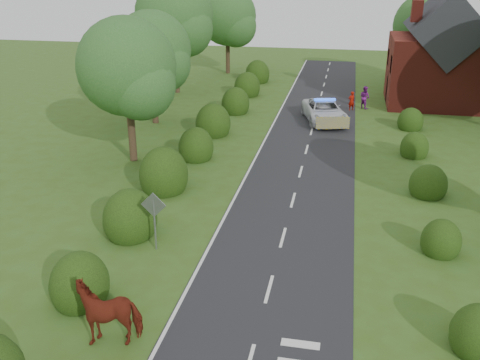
% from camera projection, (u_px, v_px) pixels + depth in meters
% --- Properties ---
extents(ground, '(120.00, 120.00, 0.00)m').
position_uv_depth(ground, '(269.00, 289.00, 19.29)').
color(ground, '#3B5418').
extents(road, '(6.00, 70.00, 0.02)m').
position_uv_depth(road, '(305.00, 155.00, 32.91)').
color(road, black).
rests_on(road, ground).
extents(road_markings, '(4.96, 70.00, 0.01)m').
position_uv_depth(road_markings, '(275.00, 164.00, 31.32)').
color(road_markings, white).
rests_on(road_markings, road).
extents(hedgerow_left, '(2.75, 50.41, 3.00)m').
position_uv_depth(hedgerow_left, '(188.00, 154.00, 30.83)').
color(hedgerow_left, black).
rests_on(hedgerow_left, ground).
extents(hedgerow_right, '(2.10, 45.78, 2.10)m').
position_uv_depth(hedgerow_right, '(425.00, 176.00, 28.05)').
color(hedgerow_right, black).
rests_on(hedgerow_right, ground).
extents(tree_left_a, '(5.74, 5.60, 8.38)m').
position_uv_depth(tree_left_a, '(130.00, 71.00, 29.85)').
color(tree_left_a, '#332316').
rests_on(tree_left_a, ground).
extents(tree_left_b, '(5.74, 5.60, 8.07)m').
position_uv_depth(tree_left_b, '(154.00, 54.00, 37.51)').
color(tree_left_b, '#332316').
rests_on(tree_left_b, ground).
extents(tree_left_c, '(6.97, 6.80, 10.22)m').
position_uv_depth(tree_left_c, '(177.00, 19.00, 46.27)').
color(tree_left_c, '#332316').
rests_on(tree_left_c, ground).
extents(tree_left_d, '(6.15, 6.00, 8.89)m').
position_uv_depth(tree_left_d, '(230.00, 19.00, 55.26)').
color(tree_left_d, '#332316').
rests_on(tree_left_d, ground).
extents(tree_right_c, '(6.15, 6.00, 8.58)m').
position_uv_depth(tree_right_c, '(428.00, 28.00, 49.96)').
color(tree_right_c, '#332316').
rests_on(tree_right_c, ground).
extents(road_sign, '(1.06, 0.08, 2.53)m').
position_uv_depth(road_sign, '(154.00, 213.00, 21.41)').
color(road_sign, gray).
rests_on(road_sign, ground).
extents(house, '(8.00, 7.40, 9.17)m').
position_uv_depth(house, '(441.00, 59.00, 43.37)').
color(house, maroon).
rests_on(house, ground).
extents(cow, '(2.66, 1.94, 1.69)m').
position_uv_depth(cow, '(110.00, 313.00, 16.57)').
color(cow, '#591B0E').
rests_on(cow, ground).
extents(police_van, '(4.01, 6.20, 1.73)m').
position_uv_depth(police_van, '(324.00, 111.00, 39.58)').
color(police_van, silver).
rests_on(police_van, ground).
extents(pedestrian_red, '(0.67, 0.61, 1.53)m').
position_uv_depth(pedestrian_red, '(351.00, 101.00, 42.63)').
color(pedestrian_red, '#991106').
rests_on(pedestrian_red, ground).
extents(pedestrian_purple, '(1.12, 1.11, 1.83)m').
position_uv_depth(pedestrian_purple, '(365.00, 97.00, 43.17)').
color(pedestrian_purple, '#771B7D').
rests_on(pedestrian_purple, ground).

